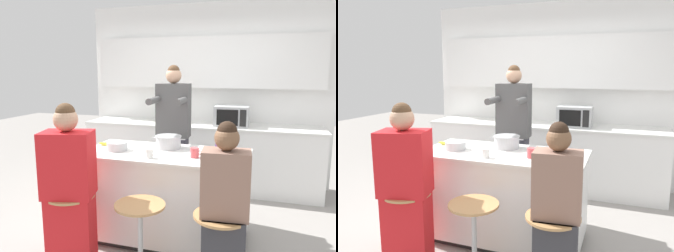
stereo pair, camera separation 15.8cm
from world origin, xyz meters
TOP-DOWN VIEW (x-y plane):
  - ground_plane at (0.00, 0.00)m, footprint 16.00×16.00m
  - wall_back at (0.00, 1.95)m, footprint 3.67×0.22m
  - back_counter at (0.00, 1.64)m, footprint 3.41×0.67m
  - kitchen_island at (0.00, 0.00)m, footprint 1.64×0.80m
  - bar_stool_leftmost at (-0.65, -0.67)m, footprint 0.42×0.42m
  - bar_stool_center at (0.00, -0.69)m, footprint 0.42×0.42m
  - bar_stool_rightmost at (0.65, -0.69)m, footprint 0.42×0.42m
  - person_cooking at (-0.10, 0.60)m, footprint 0.40×0.57m
  - person_wrapped_blanket at (-0.64, -0.70)m, footprint 0.48×0.38m
  - person_seated_near at (0.68, -0.70)m, footprint 0.37×0.29m
  - cooking_pot at (-0.02, 0.17)m, footprint 0.36×0.28m
  - fruit_bowl at (-0.49, -0.07)m, footprint 0.21×0.21m
  - coffee_cup_near at (0.32, -0.11)m, footprint 0.11×0.08m
  - coffee_cup_far at (-0.08, -0.25)m, footprint 0.10×0.07m
  - banana_bunch at (-0.72, 0.08)m, footprint 0.13×0.09m
  - juice_carton at (0.51, 0.20)m, footprint 0.08×0.08m
  - microwave at (0.46, 1.59)m, footprint 0.46×0.33m
  - potted_plant at (-0.58, 1.64)m, footprint 0.22×0.22m

SIDE VIEW (x-z plane):
  - ground_plane at x=0.00m, z-range 0.00..0.00m
  - bar_stool_leftmost at x=-0.65m, z-range 0.06..0.70m
  - bar_stool_center at x=0.00m, z-range 0.06..0.70m
  - bar_stool_rightmost at x=0.65m, z-range 0.06..0.70m
  - kitchen_island at x=0.00m, z-range 0.01..0.91m
  - back_counter at x=0.00m, z-range 0.00..0.94m
  - person_seated_near at x=0.68m, z-range -0.06..1.30m
  - person_wrapped_blanket at x=-0.64m, z-range -0.03..1.41m
  - person_cooking at x=-0.10m, z-range 0.00..1.77m
  - banana_bunch at x=-0.72m, z-range 0.91..0.95m
  - fruit_bowl at x=-0.49m, z-range 0.91..0.99m
  - coffee_cup_far at x=-0.08m, z-range 0.91..0.99m
  - coffee_cup_near at x=0.32m, z-range 0.91..1.00m
  - cooking_pot at x=-0.02m, z-range 0.91..1.04m
  - juice_carton at x=0.51m, z-range 0.90..1.11m
  - microwave at x=0.46m, z-range 0.93..1.22m
  - potted_plant at x=-0.58m, z-range 0.95..1.23m
  - wall_back at x=0.00m, z-range 0.19..2.89m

